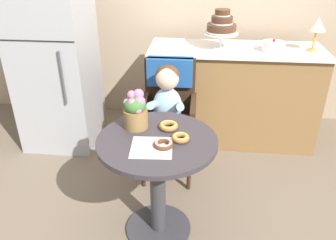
{
  "coord_description": "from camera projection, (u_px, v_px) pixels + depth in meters",
  "views": [
    {
      "loc": [
        0.23,
        -1.7,
        1.76
      ],
      "look_at": [
        0.05,
        0.15,
        0.77
      ],
      "focal_mm": 36.41,
      "sensor_mm": 36.0,
      "label": 1
    }
  ],
  "objects": [
    {
      "name": "ground_plane",
      "position": [
        159.0,
        228.0,
        2.34
      ],
      "size": [
        8.0,
        8.0,
        0.0
      ],
      "primitive_type": "plane",
      "color": "#6B5B4C"
    },
    {
      "name": "cafe_table",
      "position": [
        158.0,
        168.0,
        2.1
      ],
      "size": [
        0.72,
        0.72,
        0.72
      ],
      "color": "#332D33",
      "rests_on": "ground"
    },
    {
      "name": "wicker_chair",
      "position": [
        169.0,
        100.0,
        2.68
      ],
      "size": [
        0.42,
        0.45,
        0.95
      ],
      "rotation": [
        0.0,
        0.0,
        0.08
      ],
      "color": "#332114",
      "rests_on": "ground"
    },
    {
      "name": "seated_child",
      "position": [
        167.0,
        104.0,
        2.52
      ],
      "size": [
        0.27,
        0.32,
        0.73
      ],
      "color": "#8CADCC",
      "rests_on": "ground"
    },
    {
      "name": "paper_napkin",
      "position": [
        152.0,
        147.0,
        1.92
      ],
      "size": [
        0.25,
        0.24,
        0.0
      ],
      "primitive_type": "cube",
      "rotation": [
        0.0,
        0.0,
        0.06
      ],
      "color": "white",
      "rests_on": "cafe_table"
    },
    {
      "name": "donut_front",
      "position": [
        169.0,
        126.0,
        2.11
      ],
      "size": [
        0.12,
        0.12,
        0.03
      ],
      "color": "#936033",
      "rests_on": "cafe_table"
    },
    {
      "name": "donut_mid",
      "position": [
        181.0,
        137.0,
        1.99
      ],
      "size": [
        0.11,
        0.11,
        0.03
      ],
      "color": "#936033",
      "rests_on": "cafe_table"
    },
    {
      "name": "donut_side",
      "position": [
        163.0,
        144.0,
        1.92
      ],
      "size": [
        0.12,
        0.12,
        0.04
      ],
      "color": "#4C2D19",
      "rests_on": "cafe_table"
    },
    {
      "name": "flower_vase",
      "position": [
        136.0,
        111.0,
        2.08
      ],
      "size": [
        0.15,
        0.15,
        0.24
      ],
      "color": "brown",
      "rests_on": "cafe_table"
    },
    {
      "name": "display_counter",
      "position": [
        233.0,
        95.0,
        3.22
      ],
      "size": [
        1.56,
        0.62,
        0.9
      ],
      "color": "olive",
      "rests_on": "ground"
    },
    {
      "name": "tiered_cake_stand",
      "position": [
        222.0,
        26.0,
        2.93
      ],
      "size": [
        0.3,
        0.3,
        0.34
      ],
      "color": "silver",
      "rests_on": "display_counter"
    },
    {
      "name": "round_layer_cake",
      "position": [
        273.0,
        46.0,
        2.93
      ],
      "size": [
        0.19,
        0.19,
        0.11
      ],
      "color": "silver",
      "rests_on": "display_counter"
    },
    {
      "name": "table_lamp",
      "position": [
        317.0,
        26.0,
        2.86
      ],
      "size": [
        0.15,
        0.15,
        0.28
      ],
      "color": "#B28C47",
      "rests_on": "display_counter"
    },
    {
      "name": "refrigerator",
      "position": [
        55.0,
        56.0,
        3.0
      ],
      "size": [
        0.64,
        0.63,
        1.7
      ],
      "color": "#9EA0A5",
      "rests_on": "ground"
    }
  ]
}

